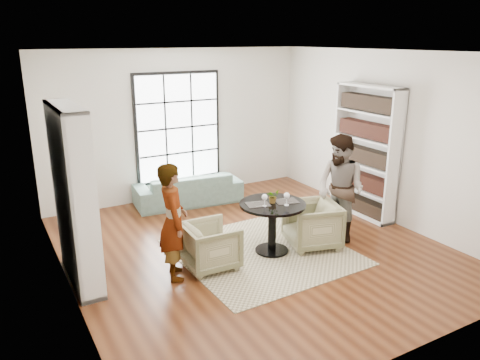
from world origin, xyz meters
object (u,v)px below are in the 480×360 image
wine_glass_right (287,196)px  person_right (341,189)px  wine_glass_left (265,197)px  flower_centerpiece (273,196)px  armchair_left (211,246)px  sofa (188,188)px  pedestal_table (272,217)px  person_left (173,222)px  armchair_right (312,225)px

wine_glass_right → person_right: bearing=2.8°
wine_glass_left → flower_centerpiece: bearing=21.4°
armchair_left → wine_glass_right: (1.18, -0.19, 0.61)m
armchair_left → sofa: bearing=-15.3°
sofa → wine_glass_left: (0.05, -2.76, 0.63)m
sofa → wine_glass_left: size_ratio=10.93×
pedestal_table → wine_glass_left: wine_glass_left is taller
flower_centerpiece → person_left: bearing=-179.5°
person_left → person_right: size_ratio=0.94×
pedestal_table → wine_glass_right: 0.43m
sofa → wine_glass_right: size_ratio=10.39×
sofa → wine_glass_right: wine_glass_right is taller
wine_glass_left → armchair_left: bearing=175.8°
person_left → person_right: person_right is taller
pedestal_table → sofa: 2.73m
person_right → wine_glass_right: (-1.09, -0.05, 0.07)m
pedestal_table → flower_centerpiece: size_ratio=4.89×
armchair_right → wine_glass_left: wine_glass_left is taller
armchair_right → person_right: (0.55, 0.00, 0.51)m
sofa → armchair_left: armchair_left is taller
pedestal_table → flower_centerpiece: (0.01, 0.02, 0.32)m
armchair_right → person_right: bearing=105.7°
pedestal_table → armchair_left: (-1.05, 0.01, -0.24)m
person_right → flower_centerpiece: person_right is taller
armchair_left → flower_centerpiece: 1.20m
armchair_left → person_right: (2.26, -0.14, 0.54)m
wine_glass_left → person_left: bearing=177.4°
sofa → armchair_right: size_ratio=2.63×
wine_glass_left → flower_centerpiece: flower_centerpiece is taller
person_left → flower_centerpiece: (1.61, 0.01, 0.09)m
pedestal_table → wine_glass_left: bearing=-163.1°
armchair_right → person_left: person_left is taller
person_right → armchair_left: bearing=-104.8°
wine_glass_right → person_left: bearing=173.8°
sofa → armchair_right: (0.90, -2.83, 0.06)m
wine_glass_right → flower_centerpiece: (-0.11, 0.20, -0.04)m
armchair_left → wine_glass_left: bearing=-92.6°
flower_centerpiece → wine_glass_right: bearing=-60.4°
person_right → wine_glass_left: (-1.40, 0.07, 0.07)m
armchair_right → person_left: 2.31m
sofa → armchair_left: 2.81m
pedestal_table → person_left: person_left is taller
pedestal_table → person_left: bearing=179.7°
armchair_left → person_left: 0.73m
sofa → person_right: size_ratio=1.20×
pedestal_table → armchair_right: bearing=-10.8°
armchair_right → armchair_left: bearing=-78.8°
person_right → wine_glass_left: person_right is taller
armchair_right → wine_glass_right: 0.79m
armchair_right → wine_glass_right: bearing=-68.7°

